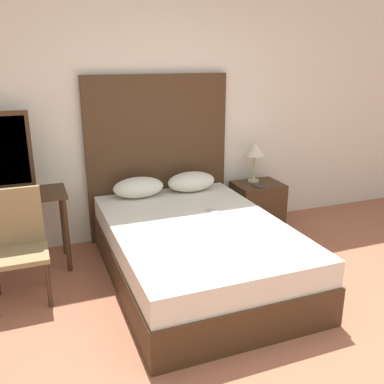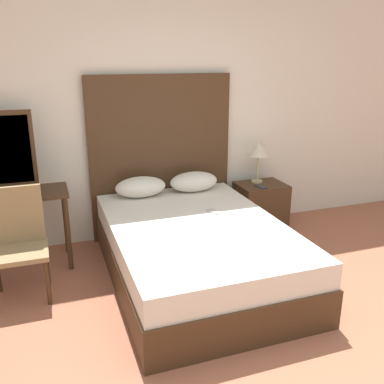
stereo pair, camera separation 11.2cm
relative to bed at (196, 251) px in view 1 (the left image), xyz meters
name	(u,v)px [view 1 (the left image)]	position (x,y,z in m)	size (l,w,h in m)	color
ground_plane	(297,379)	(0.12, -1.40, -0.26)	(16.00, 16.00, 0.00)	#9E5B42
wall_back	(166,110)	(0.12, 1.17, 1.09)	(10.00, 0.06, 2.70)	silver
bed	(196,251)	(0.00, 0.00, 0.00)	(1.45, 2.13, 0.53)	#422B19
headboard	(159,158)	(0.00, 1.09, 0.60)	(1.53, 0.05, 1.73)	#422B19
pillow_left	(138,187)	(-0.29, 0.87, 0.37)	(0.52, 0.30, 0.21)	silver
pillow_right	(191,182)	(0.29, 0.87, 0.37)	(0.52, 0.30, 0.21)	silver
phone_on_bed	(213,211)	(0.25, 0.20, 0.27)	(0.12, 0.17, 0.01)	#B7B7BC
nightstand	(257,206)	(1.08, 0.83, 0.01)	(0.53, 0.42, 0.53)	#422B19
table_lamp	(255,150)	(1.06, 0.91, 0.64)	(0.24, 0.24, 0.46)	tan
phone_on_nightstand	(258,186)	(1.01, 0.72, 0.28)	(0.10, 0.16, 0.01)	#232328
vanity_desk	(10,209)	(-1.49, 0.73, 0.34)	(0.97, 0.47, 0.73)	#422B19
vanity_mirror	(4,151)	(-1.49, 0.94, 0.83)	(0.48, 0.03, 0.71)	#422B19
chair	(17,240)	(-1.45, 0.24, 0.24)	(0.45, 0.40, 0.91)	olive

